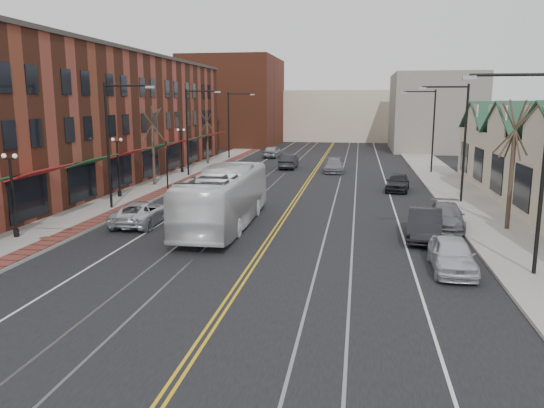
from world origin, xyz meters
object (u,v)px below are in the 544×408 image
(parked_suv, at_px, (141,213))
(parked_car_b, at_px, (425,225))
(transit_bus, at_px, (224,198))
(parked_car_a, at_px, (452,255))
(parked_car_d, at_px, (398,182))
(parked_car_c, at_px, (446,216))

(parked_suv, height_order, parked_car_b, parked_car_b)
(transit_bus, xyz_separation_m, parked_car_b, (10.80, -1.09, -0.88))
(transit_bus, xyz_separation_m, parked_suv, (-4.87, -0.26, -0.97))
(parked_car_a, bearing_deg, transit_bus, 151.37)
(parked_car_a, distance_m, parked_car_d, 20.50)
(parked_car_b, relative_size, parked_car_d, 1.11)
(parked_car_a, bearing_deg, parked_car_c, 83.77)
(parked_car_d, bearing_deg, parked_car_c, -74.08)
(parked_car_a, distance_m, parked_car_c, 8.05)
(transit_bus, height_order, parked_car_b, transit_bus)
(transit_bus, height_order, parked_suv, transit_bus)
(parked_car_b, bearing_deg, parked_suv, -175.87)
(parked_suv, bearing_deg, parked_car_c, -175.89)
(transit_bus, height_order, parked_car_a, transit_bus)
(parked_car_b, height_order, parked_car_d, parked_car_b)
(parked_suv, distance_m, parked_car_b, 15.69)
(parked_suv, xyz_separation_m, parked_car_b, (15.67, -0.83, 0.08))
(parked_suv, relative_size, parked_car_b, 1.06)
(parked_car_a, xyz_separation_m, parked_car_b, (-0.50, 5.25, 0.06))
(parked_suv, distance_m, parked_car_d, 21.04)
(parked_car_c, relative_size, parked_car_d, 1.10)
(parked_car_c, height_order, parked_car_d, parked_car_d)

